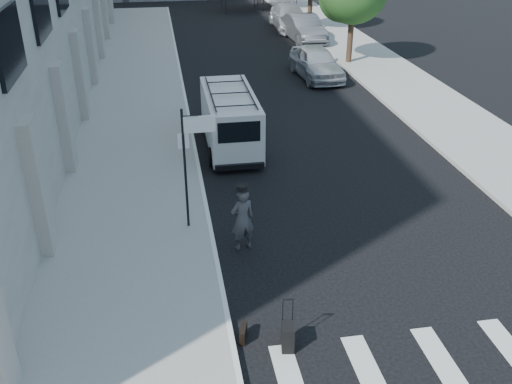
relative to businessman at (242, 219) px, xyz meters
name	(u,v)px	position (x,y,z in m)	size (l,w,h in m)	color
ground	(304,287)	(1.21, -2.00, -0.90)	(120.00, 120.00, 0.00)	black
sidewalk_left	(137,95)	(-3.04, 14.00, -0.83)	(4.50, 48.00, 0.15)	gray
sidewalk_right	(372,62)	(10.21, 18.00, -0.83)	(4.00, 56.00, 0.15)	gray
sign_pole	(192,144)	(-1.15, 1.20, 1.75)	(1.03, 0.07, 3.50)	black
businessman	(242,219)	(0.00, 0.00, 0.00)	(0.66, 0.43, 1.80)	#39393C
briefcase	(243,333)	(-0.53, -3.58, -0.73)	(0.12, 0.44, 0.34)	black
suitcase	(288,337)	(0.36, -4.00, -0.59)	(0.32, 0.45, 1.16)	black
cargo_van	(230,118)	(0.60, 7.30, 0.19)	(1.98, 5.52, 2.09)	silver
parked_car_a	(316,62)	(6.24, 15.62, -0.08)	(1.93, 4.80, 1.64)	#A8ABB0
parked_car_b	(304,28)	(7.66, 23.99, -0.05)	(1.80, 5.16, 1.70)	#4D5054
parked_car_c	(290,17)	(7.60, 28.02, -0.07)	(2.33, 5.72, 1.66)	#A6AAAE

